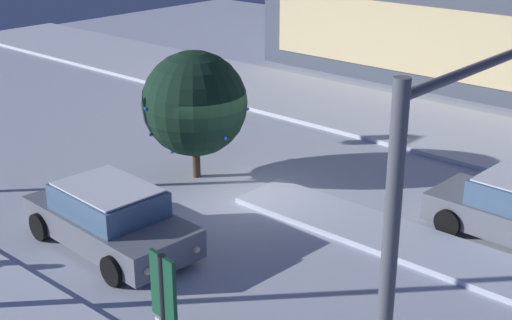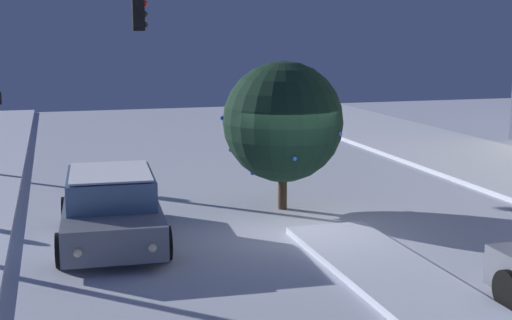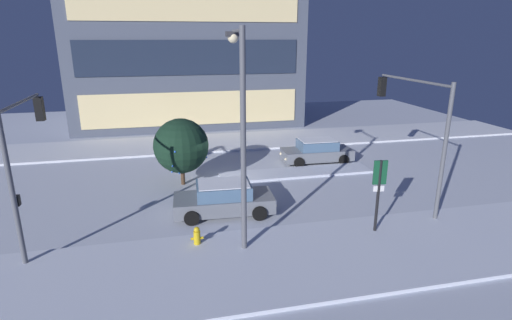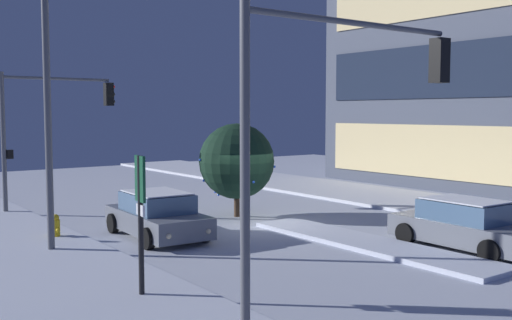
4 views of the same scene
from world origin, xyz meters
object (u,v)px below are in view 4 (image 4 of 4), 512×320
Objects in this scene: car_near at (157,216)px; fire_hydrant at (56,228)px; street_lamp_arched at (78,71)px; traffic_light_corner_near_right at (342,101)px; car_far at (465,225)px; decorated_tree_median at (237,161)px; parking_info_sign at (141,208)px; traffic_light_corner_near_left at (51,116)px.

car_near reaches higher than fire_hydrant.
street_lamp_arched is (0.31, -2.63, 4.55)m from car_near.
traffic_light_corner_near_right is at bearing -71.92° from street_lamp_arched.
car_far is (6.99, 6.54, -0.00)m from car_near.
fire_hydrant is (-1.46, -2.82, -0.31)m from car_near.
decorated_tree_median is (-10.51, 4.77, -2.12)m from traffic_light_corner_near_right.
parking_info_sign reaches higher than fire_hydrant.
fire_hydrant is at bearing 93.54° from parking_info_sign.
traffic_light_corner_near_right is at bearing -24.43° from decorated_tree_median.
decorated_tree_median is at bearing 19.70° from street_lamp_arched.
parking_info_sign is at bearing -27.11° from car_near.
car_far is 12.22m from street_lamp_arched.
car_near is 9.60m from traffic_light_corner_near_right.
car_near is 1.27× the size of decorated_tree_median.
decorated_tree_median is at bearing -48.20° from traffic_light_corner_near_left.
traffic_light_corner_near_right reaches higher than traffic_light_corner_near_left.
car_near is 0.77× the size of traffic_light_corner_near_right.
car_far is at bearing -32.00° from street_lamp_arched.
street_lamp_arched is at bearing 90.19° from parking_info_sign.
street_lamp_arched reaches higher than fire_hydrant.
traffic_light_corner_near_left reaches higher than decorated_tree_median.
street_lamp_arched is 2.22× the size of decorated_tree_median.
traffic_light_corner_near_left reaches higher than car_far.
street_lamp_arched reaches higher than traffic_light_corner_near_left.
car_near is at bearing 10.79° from street_lamp_arched.
parking_info_sign is at bearing -100.23° from traffic_light_corner_near_left.
decorated_tree_median is (5.85, 5.23, -1.75)m from traffic_light_corner_near_left.
car_near is at bearing 86.82° from traffic_light_corner_near_right.
parking_info_sign is at bearing -4.06° from fire_hydrant.
car_near is 8.18m from traffic_light_corner_near_left.
traffic_light_corner_near_right is at bearing -0.11° from car_near.
car_near is 5.26m from street_lamp_arched.
traffic_light_corner_near_left is 1.55× the size of decorated_tree_median.
fire_hydrant is at bearing 102.68° from traffic_light_corner_near_right.
decorated_tree_median is at bearing 16.49° from car_far.
traffic_light_corner_near_left is 7.21m from fire_hydrant.
car_near and car_far have the same top height.
traffic_light_corner_near_left is at bearing 162.70° from fire_hydrant.
decorated_tree_median reaches higher than parking_info_sign.
traffic_light_corner_near_right is 1.92× the size of parking_info_sign.
traffic_light_corner_near_left is at bearing 91.60° from traffic_light_corner_near_right.
parking_info_sign is (-1.26, -9.87, 1.31)m from car_far.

